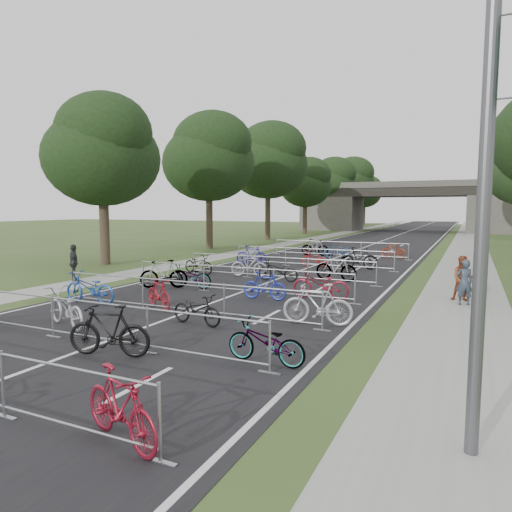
{
  "coord_description": "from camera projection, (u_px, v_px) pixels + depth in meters",
  "views": [
    {
      "loc": [
        8.17,
        -4.6,
        3.34
      ],
      "look_at": [
        -0.94,
        14.68,
        1.1
      ],
      "focal_mm": 32.0,
      "sensor_mm": 36.0,
      "label": 1
    }
  ],
  "objects": [
    {
      "name": "road",
      "position": [
        393.0,
        237.0,
        52.92
      ],
      "size": [
        11.0,
        140.0,
        0.01
      ],
      "primitive_type": "cube",
      "color": "black",
      "rests_on": "ground"
    },
    {
      "name": "sidewalk_right",
      "position": [
        469.0,
        239.0,
        49.53
      ],
      "size": [
        3.0,
        140.0,
        0.01
      ],
      "primitive_type": "cube",
      "color": "gray",
      "rests_on": "ground"
    },
    {
      "name": "sidewalk_left",
      "position": [
        330.0,
        235.0,
        56.11
      ],
      "size": [
        2.0,
        140.0,
        0.01
      ],
      "primitive_type": "cube",
      "color": "gray",
      "rests_on": "ground"
    },
    {
      "name": "lane_markings",
      "position": [
        393.0,
        237.0,
        52.92
      ],
      "size": [
        0.12,
        140.0,
        0.0
      ],
      "primitive_type": "cube",
      "color": "silver",
      "rests_on": "ground"
    },
    {
      "name": "overpass_bridge",
      "position": [
        410.0,
        207.0,
        66.05
      ],
      "size": [
        31.0,
        8.0,
        7.05
      ],
      "color": "#4A4842",
      "rests_on": "ground"
    },
    {
      "name": "lamppost",
      "position": [
        490.0,
        134.0,
        5.77
      ],
      "size": [
        0.61,
        0.65,
        8.21
      ],
      "color": "#4C4C51",
      "rests_on": "ground"
    },
    {
      "name": "tree_left_0",
      "position": [
        102.0,
        154.0,
        26.44
      ],
      "size": [
        6.72,
        6.72,
        10.25
      ],
      "color": "#33261C",
      "rests_on": "ground"
    },
    {
      "name": "tree_left_1",
      "position": [
        209.0,
        159.0,
        37.15
      ],
      "size": [
        7.56,
        7.56,
        11.53
      ],
      "color": "#33261C",
      "rests_on": "ground"
    },
    {
      "name": "tree_left_2",
      "position": [
        269.0,
        163.0,
        47.85
      ],
      "size": [
        8.4,
        8.4,
        12.81
      ],
      "color": "#33261C",
      "rests_on": "ground"
    },
    {
      "name": "tree_left_3",
      "position": [
        306.0,
        184.0,
        58.82
      ],
      "size": [
        6.72,
        6.72,
        10.25
      ],
      "color": "#33261C",
      "rests_on": "ground"
    },
    {
      "name": "tree_left_4",
      "position": [
        332.0,
        182.0,
        69.52
      ],
      "size": [
        7.56,
        7.56,
        11.53
      ],
      "color": "#33261C",
      "rests_on": "ground"
    },
    {
      "name": "tree_left_5",
      "position": [
        351.0,
        181.0,
        80.23
      ],
      "size": [
        8.4,
        8.4,
        12.81
      ],
      "color": "#33261C",
      "rests_on": "ground"
    },
    {
      "name": "tree_right_5",
      "position": [
        508.0,
        191.0,
        70.06
      ],
      "size": [
        6.16,
        6.16,
        9.39
      ],
      "color": "#33261C",
      "rests_on": "ground"
    },
    {
      "name": "tree_left_6",
      "position": [
        365.0,
        192.0,
        91.19
      ],
      "size": [
        6.72,
        6.72,
        10.25
      ],
      "color": "#33261C",
      "rests_on": "ground"
    },
    {
      "name": "tree_right_6",
      "position": [
        504.0,
        188.0,
        80.75
      ],
      "size": [
        7.17,
        7.17,
        10.93
      ],
      "color": "#33261C",
      "rests_on": "ground"
    },
    {
      "name": "barrier_row_1",
      "position": [
        97.0,
        323.0,
        11.14
      ],
      "size": [
        9.7,
        0.08,
        1.1
      ],
      "color": "#96989D",
      "rests_on": "ground"
    },
    {
      "name": "barrier_row_2",
      "position": [
        182.0,
        297.0,
        14.37
      ],
      "size": [
        9.7,
        0.08,
        1.1
      ],
      "color": "#96989D",
      "rests_on": "ground"
    },
    {
      "name": "barrier_row_3",
      "position": [
        237.0,
        280.0,
        17.79
      ],
      "size": [
        9.7,
        0.08,
        1.1
      ],
      "color": "#96989D",
      "rests_on": "ground"
    },
    {
      "name": "barrier_row_4",
      "position": [
        277.0,
        268.0,
        21.39
      ],
      "size": [
        9.7,
        0.08,
        1.1
      ],
      "color": "#96989D",
      "rests_on": "ground"
    },
    {
      "name": "barrier_row_5",
      "position": [
        311.0,
        258.0,
        25.89
      ],
      "size": [
        9.7,
        0.08,
        1.1
      ],
      "color": "#96989D",
      "rests_on": "ground"
    },
    {
      "name": "barrier_row_6",
      "position": [
        339.0,
        249.0,
        31.28
      ],
      "size": [
        9.7,
        0.08,
        1.1
      ],
      "color": "#96989D",
      "rests_on": "ground"
    },
    {
      "name": "bike_3",
      "position": [
        120.0,
        408.0,
        6.4
      ],
      "size": [
        1.91,
        1.08,
        1.1
      ],
      "primitive_type": "imported",
      "rotation": [
        0.0,
        0.0,
        1.24
      ],
      "color": "maroon",
      "rests_on": "ground"
    },
    {
      "name": "bike_5",
      "position": [
        66.0,
        308.0,
        12.76
      ],
      "size": [
        2.23,
        1.41,
        1.1
      ],
      "primitive_type": "imported",
      "rotation": [
        0.0,
        0.0,
        4.36
      ],
      "color": "#ACAAB2",
      "rests_on": "ground"
    },
    {
      "name": "bike_6",
      "position": [
        109.0,
        331.0,
        10.24
      ],
      "size": [
        2.05,
        1.03,
        1.19
      ],
      "primitive_type": "imported",
      "rotation": [
        0.0,
        0.0,
        4.96
      ],
      "color": "black",
      "rests_on": "ground"
    },
    {
      "name": "bike_7",
      "position": [
        266.0,
        343.0,
        9.73
      ],
      "size": [
        1.87,
        0.74,
        0.96
      ],
      "primitive_type": "imported",
      "rotation": [
        0.0,
        0.0,
        4.66
      ],
      "color": "#96989D",
      "rests_on": "ground"
    },
    {
      "name": "bike_8",
      "position": [
        89.0,
        288.0,
        15.93
      ],
      "size": [
        2.14,
        0.81,
        1.11
      ],
      "primitive_type": "imported",
      "rotation": [
        0.0,
        0.0,
        4.75
      ],
      "color": "#1D47A0",
      "rests_on": "ground"
    },
    {
      "name": "bike_9",
      "position": [
        159.0,
        294.0,
        15.07
      ],
      "size": [
        1.73,
        1.25,
        1.03
      ],
      "primitive_type": "imported",
      "rotation": [
        0.0,
        0.0,
        1.07
      ],
      "color": "maroon",
      "rests_on": "ground"
    },
    {
      "name": "bike_10",
      "position": [
        197.0,
        310.0,
        13.04
      ],
      "size": [
        1.77,
        0.81,
        0.9
      ],
      "primitive_type": "imported",
      "rotation": [
        0.0,
        0.0,
        1.44
      ],
      "color": "black",
      "rests_on": "ground"
    },
    {
      "name": "bike_11",
      "position": [
        318.0,
        305.0,
        12.99
      ],
      "size": [
        2.08,
        0.88,
        1.21
      ],
      "primitive_type": "imported",
      "rotation": [
        0.0,
        0.0,
        4.87
      ],
      "color": "#AAA9B1",
      "rests_on": "ground"
    },
    {
      "name": "bike_12",
      "position": [
        164.0,
        274.0,
        19.01
      ],
      "size": [
        2.01,
        1.44,
        1.19
      ],
      "primitive_type": "imported",
      "rotation": [
        0.0,
        0.0,
        5.21
      ],
      "color": "#96989D",
      "rests_on": "ground"
    },
    {
      "name": "bike_13",
      "position": [
        189.0,
        276.0,
        18.97
      ],
      "size": [
        2.01,
        0.86,
        1.03
      ],
      "primitive_type": "imported",
      "rotation": [
        0.0,
        0.0,
        4.81
      ],
      "color": "#96989D",
      "rests_on": "ground"
    },
    {
      "name": "bike_14",
      "position": [
        265.0,
        286.0,
        16.62
      ],
      "size": [
        1.71,
        0.53,
        1.02
      ],
      "primitive_type": "imported",
      "rotation": [
        0.0,
        0.0,
        1.6
      ],
      "color": "#1C2B9E",
      "rests_on": "ground"
    },
    {
      "name": "bike_15",
      "position": [
        321.0,
        284.0,
        16.73
      ],
      "size": [
        2.13,
        0.79,
        1.11
      ],
      "primitive_type": "imported",
      "rotation": [
        0.0,
        0.0,
        4.74
      ],
      "color": "maroon",
      "rests_on": "ground"
    },
    {
      "name": "bike_16",
      "position": [
        199.0,
        264.0,
        23.17
      ],
      "size": [
        2.08,
        1.17,
        1.03
      ],
      "primitive_type": "imported",
      "rotation": [
        0.0,
        0.0,
        1.31
      ],
      "color": "black",
      "rests_on": "ground"
    },
    {
      "name": "bike_17",
      "position": [
        249.0,
        265.0,
        22.26
      ],
      "size": [
        1.92,
        0.82,
        1.12
      ],
      "primitive_type": "imported",
      "rotation": [
        0.0,
        0.0,
        1.73
      ],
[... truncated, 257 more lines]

